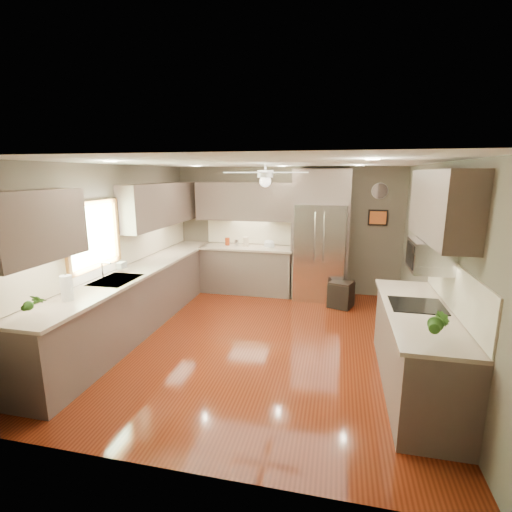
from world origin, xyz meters
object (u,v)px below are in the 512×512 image
at_px(bowl, 269,246).
at_px(refrigerator, 320,237).
at_px(canister_c, 246,242).
at_px(canister_b, 237,243).
at_px(paper_towel, 67,289).
at_px(canister_a, 227,241).
at_px(potted_plant_left, 31,303).
at_px(microwave, 430,256).
at_px(stool, 341,294).
at_px(potted_plant_right, 439,324).
at_px(soap_bottle, 122,265).

xyz_separation_m(bowl, refrigerator, (0.99, -0.04, 0.22)).
height_order(canister_c, bowl, canister_c).
distance_m(canister_b, paper_towel, 3.71).
height_order(canister_a, canister_c, canister_c).
xyz_separation_m(potted_plant_left, microwave, (3.98, 1.36, 0.38)).
distance_m(potted_plant_left, stool, 4.83).
relative_size(canister_b, microwave, 0.24).
bearing_deg(canister_b, canister_c, 17.65).
bearing_deg(canister_a, potted_plant_left, -100.80).
distance_m(refrigerator, stool, 1.14).
bearing_deg(canister_b, potted_plant_right, -52.82).
xyz_separation_m(bowl, paper_towel, (-1.68, -3.58, 0.11)).
height_order(soap_bottle, potted_plant_left, potted_plant_left).
relative_size(soap_bottle, microwave, 0.39).
bearing_deg(canister_a, soap_bottle, -111.29).
height_order(canister_b, microwave, microwave).
relative_size(canister_b, canister_c, 0.69).
relative_size(canister_a, canister_c, 0.81).
distance_m(potted_plant_left, paper_towel, 0.53).
distance_m(canister_a, potted_plant_left, 4.23).
relative_size(potted_plant_right, bowl, 1.31).
height_order(soap_bottle, stool, soap_bottle).
xyz_separation_m(stool, paper_towel, (-3.11, -3.08, 0.84)).
bearing_deg(refrigerator, soap_bottle, -140.87).
xyz_separation_m(canister_b, canister_c, (0.18, 0.06, 0.02)).
xyz_separation_m(canister_c, microwave, (2.80, -2.79, 0.45)).
relative_size(canister_c, stool, 0.38).
bearing_deg(potted_plant_right, refrigerator, 107.91).
xyz_separation_m(canister_a, canister_c, (0.39, 0.00, 0.01)).
height_order(potted_plant_right, bowl, potted_plant_right).
relative_size(bowl, refrigerator, 0.10).
height_order(bowl, paper_towel, paper_towel).
xyz_separation_m(canister_a, microwave, (3.19, -2.79, 0.46)).
bearing_deg(canister_c, potted_plant_left, -105.85).
xyz_separation_m(soap_bottle, potted_plant_right, (3.98, -1.49, 0.05)).
height_order(canister_c, soap_bottle, soap_bottle).
bearing_deg(refrigerator, canister_b, 179.11).
xyz_separation_m(soap_bottle, refrigerator, (2.77, 2.25, 0.14)).
bearing_deg(potted_plant_left, stool, 49.51).
xyz_separation_m(potted_plant_left, paper_towel, (-0.02, 0.53, -0.02)).
bearing_deg(canister_b, paper_towel, -106.05).
bearing_deg(potted_plant_left, soap_bottle, 93.72).
bearing_deg(potted_plant_right, canister_c, 125.05).
xyz_separation_m(canister_b, paper_towel, (-1.03, -3.56, 0.07)).
relative_size(soap_bottle, stool, 0.43).
height_order(soap_bottle, potted_plant_right, potted_plant_right).
xyz_separation_m(canister_c, refrigerator, (1.47, -0.08, 0.16)).
relative_size(canister_a, bowl, 0.64).
relative_size(stool, paper_towel, 1.51).
bearing_deg(paper_towel, canister_c, 71.65).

